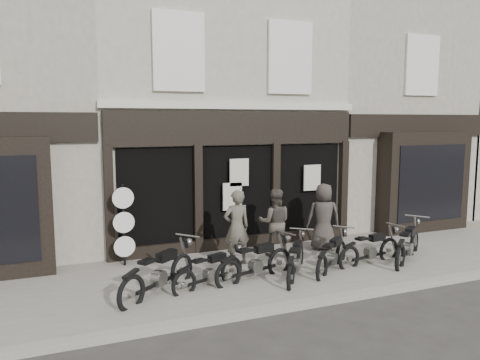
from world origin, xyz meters
name	(u,v)px	position (x,y,z in m)	size (l,w,h in m)	color
ground_plane	(286,285)	(0.00, 0.00, 0.00)	(90.00, 90.00, 0.00)	#2D2B28
pavement	(269,270)	(0.00, 0.90, 0.06)	(30.00, 4.20, 0.12)	slate
kerb	(315,302)	(0.00, -1.25, 0.07)	(30.00, 0.25, 0.13)	gray
central_building	(203,108)	(0.00, 5.95, 4.08)	(7.30, 6.22, 8.34)	#ADA895
neighbour_right	(363,110)	(6.35, 5.90, 4.04)	(5.60, 6.73, 8.34)	#A19A88
motorcycle_0	(159,277)	(-2.79, 0.29, 0.45)	(1.99, 1.70, 1.13)	black
motorcycle_1	(210,274)	(-1.69, 0.31, 0.37)	(1.85, 0.98, 0.93)	black
motorcycle_2	(256,265)	(-0.59, 0.35, 0.42)	(2.14, 0.91, 1.05)	black
motorcycle_3	(296,263)	(0.34, 0.18, 0.41)	(1.50, 1.83, 1.03)	black
motorcycle_4	(332,258)	(1.38, 0.27, 0.40)	(1.75, 1.50, 0.99)	black
motorcycle_5	(370,252)	(2.54, 0.33, 0.40)	(2.08, 0.69, 1.00)	black
motorcycle_6	(408,248)	(3.58, 0.17, 0.44)	(1.99, 1.59, 1.11)	black
man_left	(237,227)	(-0.60, 1.48, 1.05)	(0.68, 0.45, 1.86)	#4E4A40
man_centre	(275,222)	(0.61, 1.82, 1.01)	(0.86, 0.67, 1.78)	#443E37
man_right	(324,217)	(2.09, 1.80, 1.04)	(0.90, 0.59, 1.84)	#36312D
advert_sign_post	(124,229)	(-3.18, 2.42, 1.04)	(0.52, 0.33, 2.13)	black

